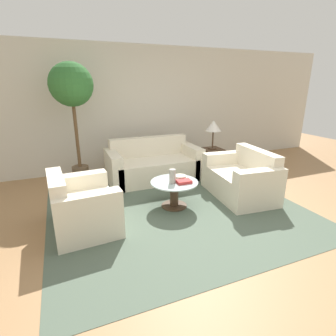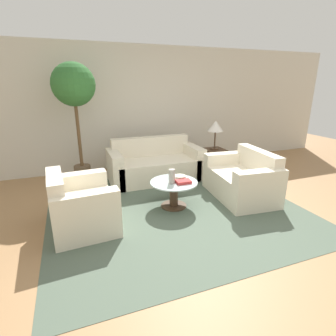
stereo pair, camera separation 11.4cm
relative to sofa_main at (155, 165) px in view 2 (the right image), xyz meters
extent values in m
plane|color=#9E754C|center=(0.01, -1.98, -0.28)|extent=(14.00, 14.00, 0.00)
cube|color=beige|center=(0.01, 0.98, 1.02)|extent=(10.00, 0.06, 2.60)
cube|color=#4C5B4C|center=(-0.11, -1.30, -0.27)|extent=(3.66, 3.45, 0.01)
cube|color=beige|center=(0.00, -0.07, -0.06)|extent=(1.58, 0.84, 0.43)
cube|color=beige|center=(0.00, 0.26, 0.12)|extent=(1.58, 0.18, 0.80)
cube|color=beige|center=(-0.79, -0.07, 0.04)|extent=(0.20, 0.84, 0.63)
cube|color=beige|center=(0.79, -0.07, 0.04)|extent=(0.20, 0.84, 0.63)
cube|color=beige|center=(-1.44, -1.43, -0.06)|extent=(0.82, 0.81, 0.43)
cube|color=beige|center=(-1.74, -1.45, 0.11)|extent=(0.23, 0.78, 0.77)
cube|color=beige|center=(-1.41, -1.81, 0.04)|extent=(0.79, 0.25, 0.63)
cube|color=beige|center=(-1.46, -1.05, 0.04)|extent=(0.79, 0.25, 0.63)
cube|color=beige|center=(1.05, -1.34, -0.06)|extent=(0.89, 1.13, 0.43)
cube|color=beige|center=(1.36, -1.37, 0.12)|extent=(0.28, 1.07, 0.79)
cube|color=beige|center=(1.10, -0.82, 0.04)|extent=(0.81, 0.27, 0.63)
cube|color=beige|center=(1.00, -1.87, 0.04)|extent=(0.81, 0.27, 0.63)
cylinder|color=#422D1E|center=(-0.11, -1.30, -0.27)|extent=(0.40, 0.40, 0.02)
cylinder|color=#422D1E|center=(-0.11, -1.30, -0.08)|extent=(0.13, 0.13, 0.39)
cylinder|color=#B2C6C6|center=(-0.11, -1.30, 0.12)|extent=(0.72, 0.72, 0.02)
cube|color=#422D1E|center=(1.25, -0.15, -0.01)|extent=(0.41, 0.41, 0.53)
cylinder|color=#422D1E|center=(1.25, -0.15, 0.27)|extent=(0.18, 0.18, 0.02)
cylinder|color=#422D1E|center=(1.25, -0.15, 0.45)|extent=(0.03, 0.03, 0.35)
cone|color=beige|center=(1.25, -0.15, 0.73)|extent=(0.32, 0.32, 0.21)
cylinder|color=brown|center=(-1.35, 0.28, -0.11)|extent=(0.30, 0.30, 0.34)
cylinder|color=brown|center=(-1.35, 0.28, 0.69)|extent=(0.06, 0.06, 1.26)
sphere|color=#2D662D|center=(-1.35, 0.28, 1.53)|extent=(0.75, 0.75, 0.75)
cylinder|color=#9E998E|center=(-0.17, -1.35, 0.24)|extent=(0.10, 0.10, 0.22)
cylinder|color=beige|center=(0.01, -1.25, 0.17)|extent=(0.18, 0.18, 0.07)
cube|color=#BC3333|center=(0.00, -1.40, 0.15)|extent=(0.22, 0.16, 0.04)
camera|label=1|loc=(-1.61, -4.68, 1.54)|focal=28.00mm
camera|label=2|loc=(-1.50, -4.72, 1.54)|focal=28.00mm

